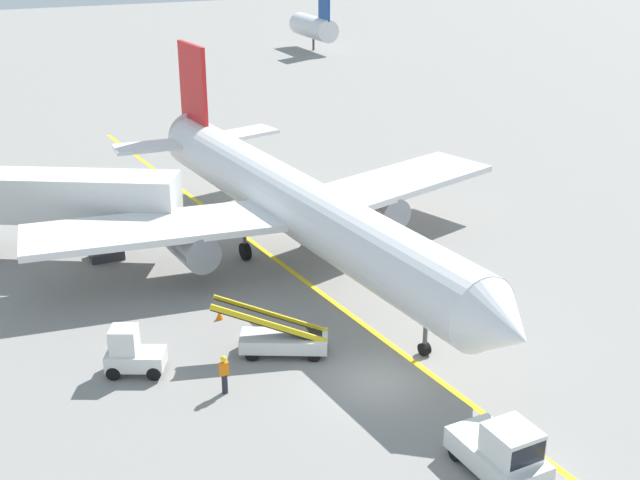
# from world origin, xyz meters

# --- Properties ---
(ground_plane) EXTENTS (300.00, 300.00, 0.00)m
(ground_plane) POSITION_xyz_m (0.00, 0.00, 0.00)
(ground_plane) COLOR gray
(taxi_line_yellow) EXTENTS (8.41, 79.62, 0.01)m
(taxi_line_yellow) POSITION_xyz_m (1.75, 5.00, 0.00)
(taxi_line_yellow) COLOR yellow
(taxi_line_yellow) RESTS_ON ground
(airliner) EXTENTS (28.46, 35.34, 10.10)m
(airliner) POSITION_xyz_m (1.69, 13.10, 3.42)
(airliner) COLOR white
(airliner) RESTS_ON ground
(jet_bridge) EXTENTS (12.50, 8.34, 4.85)m
(jet_bridge) POSITION_xyz_m (-10.41, 19.17, 3.54)
(jet_bridge) COLOR silver
(jet_bridge) RESTS_ON ground
(pushback_tug) EXTENTS (2.09, 3.70, 2.20)m
(pushback_tug) POSITION_xyz_m (0.94, -7.12, 0.99)
(pushback_tug) COLOR silver
(pushback_tug) RESTS_ON ground
(baggage_tug_near_wing) EXTENTS (2.72, 2.19, 2.10)m
(baggage_tug_near_wing) POSITION_xyz_m (-8.99, 4.88, 0.93)
(baggage_tug_near_wing) COLOR silver
(baggage_tug_near_wing) RESTS_ON ground
(belt_loader_forward_hold) EXTENTS (5.05, 3.31, 2.59)m
(belt_loader_forward_hold) POSITION_xyz_m (-2.73, 3.80, 0.78)
(belt_loader_forward_hold) COLOR silver
(belt_loader_forward_hold) RESTS_ON ground
(ground_crew_marshaller) EXTENTS (0.36, 0.24, 1.70)m
(ground_crew_marshaller) POSITION_xyz_m (-5.98, 1.80, 0.91)
(ground_crew_marshaller) COLOR #26262D
(ground_crew_marshaller) RESTS_ON ground
(safety_cone_nose_left) EXTENTS (0.36, 0.36, 0.44)m
(safety_cone_nose_left) POSITION_xyz_m (-4.19, 8.02, 0.22)
(safety_cone_nose_left) COLOR orange
(safety_cone_nose_left) RESTS_ON ground
(safety_cone_nose_right) EXTENTS (0.36, 0.36, 0.44)m
(safety_cone_nose_right) POSITION_xyz_m (7.06, 13.66, 0.22)
(safety_cone_nose_right) COLOR orange
(safety_cone_nose_right) RESTS_ON ground
(distant_aircraft_mid_left) EXTENTS (3.00, 10.10, 8.80)m
(distant_aircraft_mid_left) POSITION_xyz_m (32.66, 79.52, 3.22)
(distant_aircraft_mid_left) COLOR silver
(distant_aircraft_mid_left) RESTS_ON ground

